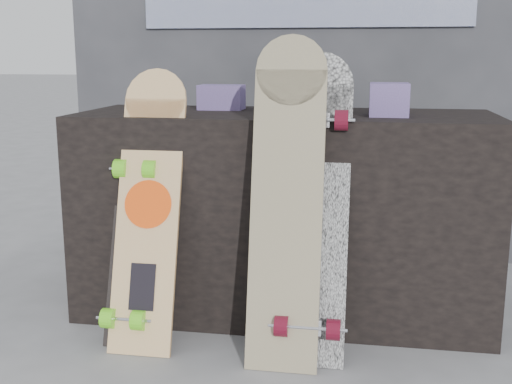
% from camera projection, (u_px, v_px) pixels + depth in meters
% --- Properties ---
extents(ground, '(60.00, 60.00, 0.00)m').
position_uv_depth(ground, '(264.00, 363.00, 2.17)').
color(ground, slate).
rests_on(ground, ground).
extents(vendor_table, '(1.60, 0.60, 0.80)m').
position_uv_depth(vendor_table, '(284.00, 213.00, 2.56)').
color(vendor_table, black).
rests_on(vendor_table, ground).
extents(booth, '(2.40, 0.22, 2.20)m').
position_uv_depth(booth, '(306.00, 38.00, 3.23)').
color(booth, '#313136').
rests_on(booth, ground).
extents(merch_box_purple, '(0.18, 0.12, 0.10)m').
position_uv_depth(merch_box_purple, '(221.00, 97.00, 2.63)').
color(merch_box_purple, '#4F3772').
rests_on(merch_box_purple, vendor_table).
extents(merch_box_small, '(0.14, 0.14, 0.12)m').
position_uv_depth(merch_box_small, '(389.00, 100.00, 2.34)').
color(merch_box_small, '#4F3772').
rests_on(merch_box_small, vendor_table).
extents(merch_box_flat, '(0.22, 0.10, 0.06)m').
position_uv_depth(merch_box_flat, '(304.00, 104.00, 2.55)').
color(merch_box_flat, '#D1B78C').
rests_on(merch_box_flat, vendor_table).
extents(longboard_geisha, '(0.23, 0.33, 0.98)m').
position_uv_depth(longboard_geisha, '(149.00, 200.00, 2.28)').
color(longboard_geisha, beige).
rests_on(longboard_geisha, ground).
extents(longboard_celtic, '(0.24, 0.27, 1.09)m').
position_uv_depth(longboard_celtic, '(287.00, 191.00, 2.12)').
color(longboard_celtic, beige).
rests_on(longboard_celtic, ground).
extents(longboard_cascadia, '(0.24, 0.38, 1.04)m').
position_uv_depth(longboard_cascadia, '(314.00, 201.00, 2.18)').
color(longboard_cascadia, white).
rests_on(longboard_cascadia, ground).
extents(skateboard_dark, '(0.18, 0.35, 0.78)m').
position_uv_depth(skateboard_dark, '(135.00, 231.00, 2.31)').
color(skateboard_dark, black).
rests_on(skateboard_dark, ground).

